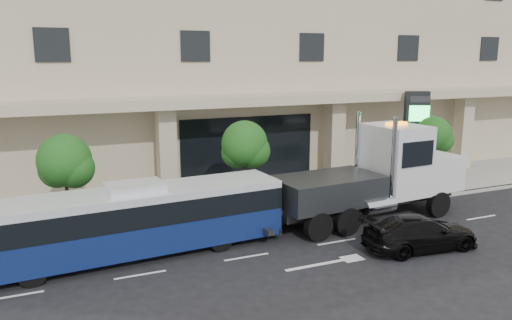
% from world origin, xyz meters
% --- Properties ---
extents(ground, '(120.00, 120.00, 0.00)m').
position_xyz_m(ground, '(0.00, 0.00, 0.00)').
color(ground, black).
rests_on(ground, ground).
extents(sidewalk, '(120.00, 6.00, 0.15)m').
position_xyz_m(sidewalk, '(0.00, 5.00, 0.07)').
color(sidewalk, gray).
rests_on(sidewalk, ground).
extents(curb, '(120.00, 0.30, 0.15)m').
position_xyz_m(curb, '(0.00, 2.00, 0.07)').
color(curb, gray).
rests_on(curb, ground).
extents(convention_center, '(60.00, 17.60, 20.00)m').
position_xyz_m(convention_center, '(-0.00, 15.42, 9.97)').
color(convention_center, tan).
rests_on(convention_center, ground).
extents(tree_left, '(2.27, 2.20, 4.22)m').
position_xyz_m(tree_left, '(-9.97, 3.59, 3.11)').
color(tree_left, '#422B19').
rests_on(tree_left, sidewalk).
extents(tree_mid, '(2.28, 2.20, 4.38)m').
position_xyz_m(tree_mid, '(-1.97, 3.59, 3.26)').
color(tree_mid, '#422B19').
rests_on(tree_mid, sidewalk).
extents(tree_right, '(2.10, 2.00, 4.04)m').
position_xyz_m(tree_right, '(9.53, 3.59, 3.04)').
color(tree_right, '#422B19').
rests_on(tree_right, sidewalk).
extents(city_bus, '(11.40, 3.12, 2.85)m').
position_xyz_m(city_bus, '(-7.75, 0.24, 1.45)').
color(city_bus, black).
rests_on(city_bus, ground).
extents(tow_truck, '(10.85, 3.32, 4.93)m').
position_xyz_m(tow_truck, '(3.35, 0.39, 2.03)').
color(tow_truck, '#2D3033').
rests_on(tow_truck, ground).
extents(black_sedan, '(4.82, 2.30, 1.36)m').
position_xyz_m(black_sedan, '(2.58, -3.46, 0.68)').
color(black_sedan, black).
rests_on(black_sedan, ground).
extents(signage_pylon, '(1.41, 0.98, 5.38)m').
position_xyz_m(signage_pylon, '(9.21, 4.77, 2.89)').
color(signage_pylon, black).
rests_on(signage_pylon, sidewalk).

